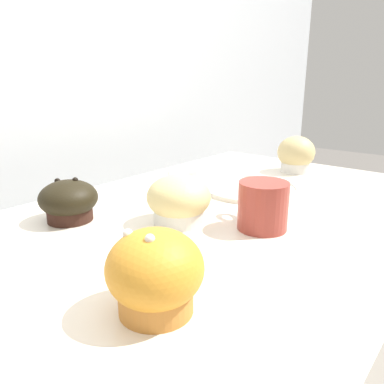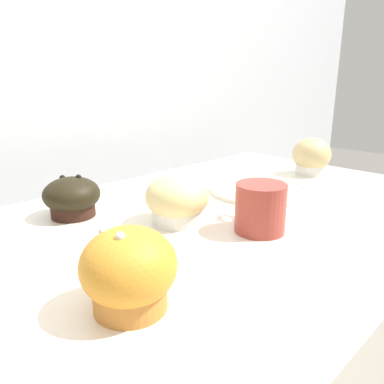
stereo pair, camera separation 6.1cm
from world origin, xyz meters
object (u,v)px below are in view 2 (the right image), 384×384
(muffin_back_right, at_px, (129,271))
(serving_plate, at_px, (258,190))
(muffin_back_left, at_px, (177,200))
(muffin_front_center, at_px, (311,157))
(coffee_cup, at_px, (260,206))
(muffin_front_left, at_px, (72,197))

(muffin_back_right, xyz_separation_m, serving_plate, (0.45, 0.15, -0.04))
(muffin_back_right, bearing_deg, muffin_back_left, 35.84)
(muffin_front_center, bearing_deg, coffee_cup, -162.61)
(muffin_back_right, xyz_separation_m, muffin_front_left, (0.09, 0.30, -0.01))
(coffee_cup, relative_size, serving_plate, 0.54)
(muffin_front_left, xyz_separation_m, serving_plate, (0.35, -0.15, -0.03))
(muffin_front_center, height_order, muffin_back_left, muffin_front_center)
(muffin_back_right, distance_m, coffee_cup, 0.27)
(muffin_front_left, xyz_separation_m, coffee_cup, (0.18, -0.27, 0.01))
(muffin_back_right, relative_size, coffee_cup, 0.90)
(muffin_front_left, bearing_deg, coffee_cup, -56.90)
(muffin_front_center, xyz_separation_m, muffin_back_left, (-0.46, -0.01, -0.01))
(muffin_back_right, bearing_deg, serving_plate, 19.10)
(serving_plate, bearing_deg, coffee_cup, -144.30)
(muffin_back_left, bearing_deg, muffin_front_left, 125.61)
(muffin_back_right, height_order, serving_plate, muffin_back_right)
(muffin_back_left, relative_size, muffin_front_left, 1.09)
(muffin_front_left, distance_m, serving_plate, 0.38)
(muffin_front_center, bearing_deg, muffin_back_right, -167.13)
(muffin_front_center, xyz_separation_m, muffin_front_left, (-0.57, 0.15, -0.01))
(muffin_front_center, distance_m, serving_plate, 0.22)
(muffin_back_left, distance_m, muffin_back_right, 0.25)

